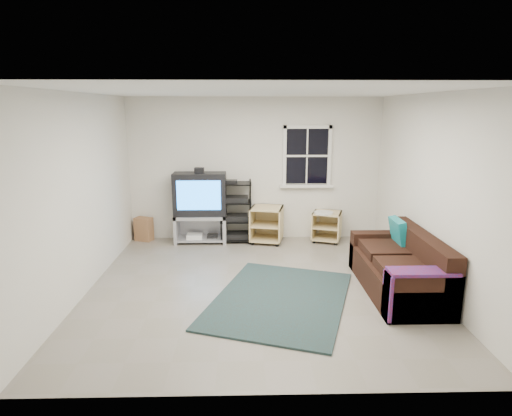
{
  "coord_description": "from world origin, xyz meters",
  "views": [
    {
      "loc": [
        -0.17,
        -5.5,
        2.4
      ],
      "look_at": [
        -0.02,
        0.4,
        1.02
      ],
      "focal_mm": 30.0,
      "sensor_mm": 36.0,
      "label": 1
    }
  ],
  "objects_px": {
    "tv_unit": "(200,202)",
    "sofa": "(400,269)",
    "side_table_left": "(267,223)",
    "av_rack": "(236,215)",
    "side_table_right": "(327,224)"
  },
  "relations": [
    {
      "from": "tv_unit",
      "to": "sofa",
      "type": "bearing_deg",
      "value": -37.74
    },
    {
      "from": "tv_unit",
      "to": "sofa",
      "type": "xyz_separation_m",
      "value": [
        2.88,
        -2.23,
        -0.45
      ]
    },
    {
      "from": "tv_unit",
      "to": "side_table_left",
      "type": "relative_size",
      "value": 2.09
    },
    {
      "from": "tv_unit",
      "to": "side_table_left",
      "type": "height_order",
      "value": "tv_unit"
    },
    {
      "from": "av_rack",
      "to": "side_table_right",
      "type": "relative_size",
      "value": 1.81
    },
    {
      "from": "av_rack",
      "to": "side_table_right",
      "type": "xyz_separation_m",
      "value": [
        1.67,
        -0.02,
        -0.17
      ]
    },
    {
      "from": "av_rack",
      "to": "sofa",
      "type": "bearing_deg",
      "value": -45.26
    },
    {
      "from": "side_table_left",
      "to": "sofa",
      "type": "distance_m",
      "value": 2.79
    },
    {
      "from": "av_rack",
      "to": "side_table_left",
      "type": "xyz_separation_m",
      "value": [
        0.57,
        -0.03,
        -0.14
      ]
    },
    {
      "from": "av_rack",
      "to": "side_table_right",
      "type": "distance_m",
      "value": 1.68
    },
    {
      "from": "av_rack",
      "to": "sofa",
      "type": "distance_m",
      "value": 3.19
    },
    {
      "from": "side_table_left",
      "to": "side_table_right",
      "type": "bearing_deg",
      "value": 0.6
    },
    {
      "from": "side_table_right",
      "to": "sofa",
      "type": "bearing_deg",
      "value": -75.73
    },
    {
      "from": "side_table_right",
      "to": "tv_unit",
      "type": "bearing_deg",
      "value": -179.65
    },
    {
      "from": "sofa",
      "to": "side_table_right",
      "type": "bearing_deg",
      "value": 104.27
    }
  ]
}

